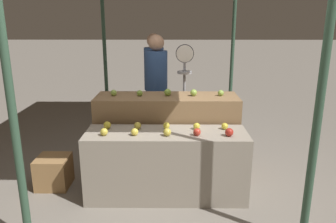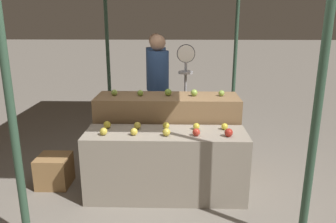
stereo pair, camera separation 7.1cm
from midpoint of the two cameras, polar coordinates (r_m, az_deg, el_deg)
name	(u,v)px [view 2 (the right image)]	position (r m, az deg, el deg)	size (l,w,h in m)	color
ground_plane	(166,195)	(3.88, 0.16, -14.32)	(60.00, 60.00, 0.00)	gray
display_counter_front	(166,164)	(3.70, 0.17, -9.21)	(1.77, 0.55, 0.76)	gray
display_counter_back	(167,135)	(4.21, 0.38, -4.11)	(1.77, 0.55, 1.03)	olive
apple_front_0	(104,131)	(3.52, -10.59, -3.43)	(0.08, 0.08, 0.08)	gold
apple_front_1	(134,132)	(3.47, -5.36, -3.52)	(0.08, 0.08, 0.08)	yellow
apple_front_2	(166,132)	(3.43, 0.31, -3.62)	(0.08, 0.08, 0.08)	gold
apple_front_3	(196,132)	(3.45, 5.53, -3.61)	(0.08, 0.08, 0.08)	red
apple_front_4	(229,133)	(3.48, 11.09, -3.63)	(0.09, 0.09, 0.09)	#AD281E
apple_front_5	(107,125)	(3.73, -10.02, -2.30)	(0.08, 0.08, 0.08)	gold
apple_front_6	(137,125)	(3.67, -4.80, -2.43)	(0.08, 0.08, 0.08)	gold
apple_front_7	(166,126)	(3.66, 0.23, -2.47)	(0.08, 0.08, 0.08)	gold
apple_front_8	(196,126)	(3.65, 5.52, -2.59)	(0.07, 0.07, 0.07)	gold
apple_front_9	(225,126)	(3.69, 10.36, -2.59)	(0.07, 0.07, 0.07)	gold
apple_back_0	(114,93)	(4.12, -8.84, 3.27)	(0.08, 0.08, 0.08)	#8EB247
apple_back_1	(140,93)	(4.07, -4.36, 3.23)	(0.07, 0.07, 0.07)	#84AD3D
apple_back_2	(168,92)	(4.06, 0.52, 3.36)	(0.09, 0.09, 0.09)	#84AD3D
apple_back_3	(194,93)	(4.06, 5.07, 3.27)	(0.08, 0.08, 0.08)	#8EB247
apple_back_4	(221,93)	(4.10, 9.78, 3.16)	(0.07, 0.07, 0.07)	#8EB247
produce_scale	(186,78)	(4.55, 3.54, 5.80)	(0.25, 0.20, 1.62)	#99999E
person_vendor_at_scale	(158,84)	(4.83, -1.33, 4.73)	(0.38, 0.38, 1.74)	#2D2D38
person_customer_left	(156,77)	(5.52, -1.70, 5.99)	(0.44, 0.44, 1.73)	#2D2D38
wooden_crate_side	(54,171)	(4.22, -18.71, -9.74)	(0.37, 0.37, 0.37)	#9E7547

